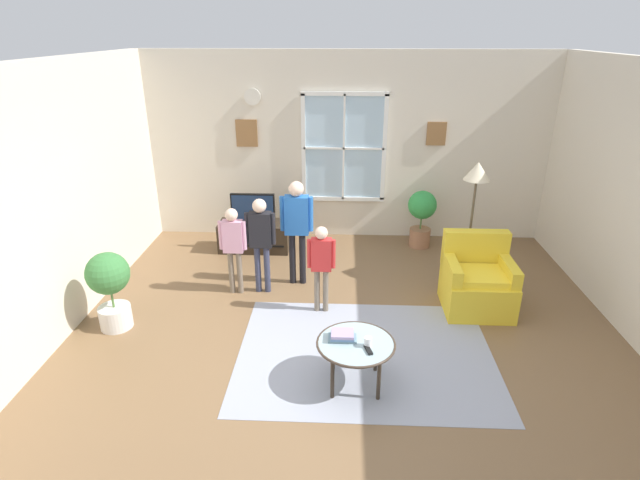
% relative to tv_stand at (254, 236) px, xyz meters
% --- Properties ---
extents(ground_plane, '(6.57, 6.90, 0.02)m').
position_rel_tv_stand_xyz_m(ground_plane, '(1.35, -2.51, -0.22)').
color(ground_plane, brown).
extents(back_wall, '(5.97, 0.17, 2.79)m').
position_rel_tv_stand_xyz_m(back_wall, '(1.35, 0.70, 1.18)').
color(back_wall, beige).
rests_on(back_wall, ground_plane).
extents(side_wall_left, '(0.12, 6.30, 2.79)m').
position_rel_tv_stand_xyz_m(side_wall_left, '(-1.69, -2.51, 1.18)').
color(side_wall_left, beige).
rests_on(side_wall_left, ground_plane).
extents(area_rug, '(2.58, 1.97, 0.01)m').
position_rel_tv_stand_xyz_m(area_rug, '(1.55, -2.55, -0.21)').
color(area_rug, '#999EAD').
rests_on(area_rug, ground_plane).
extents(tv_stand, '(1.03, 0.45, 0.43)m').
position_rel_tv_stand_xyz_m(tv_stand, '(0.00, 0.00, 0.00)').
color(tv_stand, '#2D2319').
rests_on(tv_stand, ground_plane).
extents(television, '(0.64, 0.08, 0.44)m').
position_rel_tv_stand_xyz_m(television, '(-0.00, -0.00, 0.45)').
color(television, '#4C4C4C').
rests_on(television, tv_stand).
extents(armchair, '(0.76, 0.74, 0.87)m').
position_rel_tv_stand_xyz_m(armchair, '(2.88, -1.55, 0.11)').
color(armchair, yellow).
rests_on(armchair, ground_plane).
extents(coffee_table, '(0.72, 0.72, 0.46)m').
position_rel_tv_stand_xyz_m(coffee_table, '(1.44, -3.01, 0.21)').
color(coffee_table, '#99B2B7').
rests_on(coffee_table, ground_plane).
extents(book_stack, '(0.26, 0.17, 0.07)m').
position_rel_tv_stand_xyz_m(book_stack, '(1.31, -2.96, 0.28)').
color(book_stack, slate).
rests_on(book_stack, coffee_table).
extents(cup, '(0.07, 0.07, 0.09)m').
position_rel_tv_stand_xyz_m(cup, '(1.54, -3.06, 0.29)').
color(cup, white).
rests_on(cup, coffee_table).
extents(remote_near_books, '(0.08, 0.15, 0.02)m').
position_rel_tv_stand_xyz_m(remote_near_books, '(1.54, -3.12, 0.25)').
color(remote_near_books, black).
rests_on(remote_near_books, coffee_table).
extents(person_blue_shirt, '(0.41, 0.19, 1.36)m').
position_rel_tv_stand_xyz_m(person_blue_shirt, '(0.73, -1.02, 0.64)').
color(person_blue_shirt, black).
rests_on(person_blue_shirt, ground_plane).
extents(person_black_shirt, '(0.37, 0.17, 1.22)m').
position_rel_tv_stand_xyz_m(person_black_shirt, '(0.32, -1.28, 0.55)').
color(person_black_shirt, '#333851').
rests_on(person_black_shirt, ground_plane).
extents(person_pink_shirt, '(0.33, 0.15, 1.11)m').
position_rel_tv_stand_xyz_m(person_pink_shirt, '(-0.01, -1.32, 0.48)').
color(person_pink_shirt, '#726656').
rests_on(person_pink_shirt, ground_plane).
extents(person_red_shirt, '(0.32, 0.14, 1.06)m').
position_rel_tv_stand_xyz_m(person_red_shirt, '(1.07, -1.71, 0.45)').
color(person_red_shirt, '#726656').
rests_on(person_red_shirt, ground_plane).
extents(potted_plant_by_window, '(0.42, 0.42, 0.87)m').
position_rel_tv_stand_xyz_m(potted_plant_by_window, '(2.47, 0.24, 0.31)').
color(potted_plant_by_window, '#9E6B4C').
rests_on(potted_plant_by_window, ground_plane).
extents(potted_plant_corner, '(0.46, 0.46, 0.89)m').
position_rel_tv_stand_xyz_m(potted_plant_corner, '(-1.18, -2.16, 0.32)').
color(potted_plant_corner, silver).
rests_on(potted_plant_corner, ground_plane).
extents(floor_lamp, '(0.32, 0.32, 1.58)m').
position_rel_tv_stand_xyz_m(floor_lamp, '(2.91, -0.86, 1.11)').
color(floor_lamp, black).
rests_on(floor_lamp, ground_plane).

